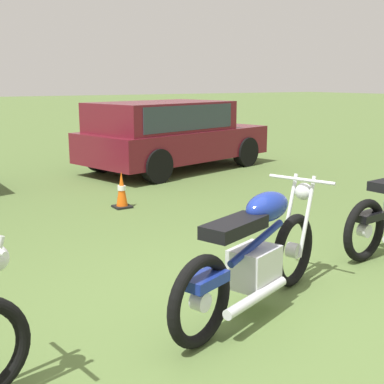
{
  "coord_description": "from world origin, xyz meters",
  "views": [
    {
      "loc": [
        -2.39,
        -3.08,
        1.85
      ],
      "look_at": [
        0.71,
        1.89,
        0.57
      ],
      "focal_mm": 47.75,
      "sensor_mm": 36.0,
      "label": 1
    }
  ],
  "objects": [
    {
      "name": "motorcycle_blue",
      "position": [
        0.1,
        -0.04,
        0.49
      ],
      "size": [
        1.98,
        0.97,
        1.02
      ],
      "rotation": [
        0.0,
        0.0,
        0.35
      ],
      "color": "black",
      "rests_on": "ground"
    },
    {
      "name": "car_burgundy",
      "position": [
        2.82,
        6.21,
        0.83
      ],
      "size": [
        4.37,
        2.78,
        1.43
      ],
      "rotation": [
        0.0,
        0.0,
        0.25
      ],
      "color": "maroon",
      "rests_on": "ground"
    },
    {
      "name": "traffic_cone",
      "position": [
        0.63,
        3.73,
        0.25
      ],
      "size": [
        0.25,
        0.25,
        0.55
      ],
      "color": "#EA590F",
      "rests_on": "ground"
    },
    {
      "name": "ground_plane",
      "position": [
        0.0,
        0.0,
        0.0
      ],
      "size": [
        120.0,
        120.0,
        0.0
      ],
      "primitive_type": "plane",
      "color": "#567038"
    }
  ]
}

